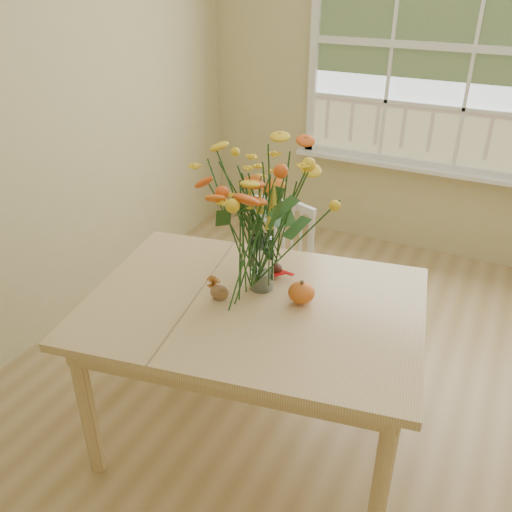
% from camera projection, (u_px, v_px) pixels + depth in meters
% --- Properties ---
extents(floor, '(4.00, 4.50, 0.01)m').
position_uv_depth(floor, '(352.00, 452.00, 2.60)').
color(floor, '#A58450').
rests_on(floor, ground).
extents(wall_back, '(4.00, 0.02, 2.70)m').
position_uv_depth(wall_back, '(470.00, 79.00, 3.71)').
color(wall_back, '#C6BB7E').
rests_on(wall_back, floor).
extents(window, '(2.42, 0.12, 1.74)m').
position_uv_depth(window, '(474.00, 52.00, 3.59)').
color(window, silver).
rests_on(window, wall_back).
extents(dining_table, '(1.59, 1.26, 0.77)m').
position_uv_depth(dining_table, '(254.00, 320.00, 2.39)').
color(dining_table, tan).
rests_on(dining_table, floor).
extents(windsor_chair, '(0.42, 0.40, 0.86)m').
position_uv_depth(windsor_chair, '(276.00, 268.00, 3.18)').
color(windsor_chair, white).
rests_on(windsor_chair, floor).
extents(flower_vase, '(0.52, 0.52, 0.62)m').
position_uv_depth(flower_vase, '(262.00, 213.00, 2.27)').
color(flower_vase, white).
rests_on(flower_vase, dining_table).
extents(pumpkin, '(0.12, 0.12, 0.09)m').
position_uv_depth(pumpkin, '(301.00, 294.00, 2.33)').
color(pumpkin, '#DC5219').
rests_on(pumpkin, dining_table).
extents(turkey_figurine, '(0.09, 0.07, 0.11)m').
position_uv_depth(turkey_figurine, '(219.00, 292.00, 2.34)').
color(turkey_figurine, '#CCB78C').
rests_on(turkey_figurine, dining_table).
extents(dark_gourd, '(0.13, 0.08, 0.06)m').
position_uv_depth(dark_gourd, '(275.00, 270.00, 2.53)').
color(dark_gourd, '#38160F').
rests_on(dark_gourd, dining_table).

